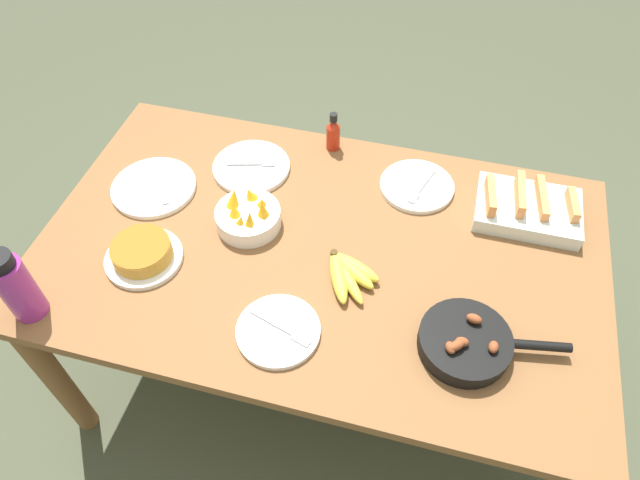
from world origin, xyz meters
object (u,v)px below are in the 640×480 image
hot_sauce_bottle (333,133)px  banana_bunch (348,273)px  empty_plate_near_front (417,186)px  skillet (467,342)px  fruit_bowl_mango (248,216)px  melon_tray (527,208)px  empty_plate_mid_edge (278,331)px  frittata_plate_center (142,254)px  empty_plate_far_right (154,187)px  water_bottle (16,287)px  empty_plate_far_left (251,167)px

hot_sauce_bottle → banana_bunch: bearing=-71.9°
banana_bunch → empty_plate_near_front: size_ratio=0.79×
skillet → fruit_bowl_mango: size_ratio=1.93×
melon_tray → empty_plate_mid_edge: melon_tray is taller
melon_tray → hot_sauce_bottle: bearing=166.4°
frittata_plate_center → empty_plate_near_front: frittata_plate_center is taller
frittata_plate_center → fruit_bowl_mango: bearing=40.0°
empty_plate_near_front → melon_tray: bearing=-5.7°
frittata_plate_center → empty_plate_mid_edge: bearing=-16.5°
empty_plate_far_right → fruit_bowl_mango: 0.34m
melon_tray → skillet: bearing=-104.7°
melon_tray → water_bottle: 1.41m
empty_plate_far_left → empty_plate_mid_edge: same height
frittata_plate_center → hot_sauce_bottle: 0.72m
empty_plate_mid_edge → water_bottle: (-0.64, -0.10, 0.10)m
empty_plate_far_right → water_bottle: (-0.12, -0.49, 0.10)m
empty_plate_near_front → water_bottle: water_bottle is taller
empty_plate_near_front → fruit_bowl_mango: size_ratio=1.21×
empty_plate_near_front → water_bottle: size_ratio=1.02×
empty_plate_far_right → fruit_bowl_mango: fruit_bowl_mango is taller
empty_plate_near_front → fruit_bowl_mango: fruit_bowl_mango is taller
melon_tray → skillet: melon_tray is taller
empty_plate_far_right → hot_sauce_bottle: 0.60m
empty_plate_far_left → water_bottle: bearing=-120.0°
banana_bunch → melon_tray: (0.46, 0.36, 0.01)m
empty_plate_mid_edge → hot_sauce_bottle: bearing=92.9°
melon_tray → water_bottle: (-1.24, -0.67, 0.08)m
skillet → frittata_plate_center: skillet is taller
water_bottle → hot_sauce_bottle: (0.61, 0.83, -0.05)m
frittata_plate_center → water_bottle: size_ratio=0.96×
melon_tray → empty_plate_near_front: melon_tray is taller
skillet → empty_plate_near_front: 0.57m
melon_tray → empty_plate_far_right: bearing=-170.8°
empty_plate_near_front → banana_bunch: bearing=-108.6°
empty_plate_far_left → fruit_bowl_mango: 0.24m
banana_bunch → empty_plate_far_right: size_ratio=0.69×
banana_bunch → skillet: (0.33, -0.14, 0.01)m
empty_plate_far_left → empty_plate_far_right: 0.31m
empty_plate_near_front → empty_plate_far_left: same height
empty_plate_mid_edge → fruit_bowl_mango: 0.38m
skillet → water_bottle: bearing=179.1°
banana_bunch → empty_plate_near_front: (0.13, 0.39, -0.01)m
water_bottle → hot_sauce_bottle: bearing=53.6°
skillet → empty_plate_far_left: skillet is taller
melon_tray → hot_sauce_bottle: size_ratio=2.20×
melon_tray → empty_plate_near_front: bearing=174.3°
hot_sauce_bottle → frittata_plate_center: bearing=-123.6°
banana_bunch → hot_sauce_bottle: (-0.17, 0.51, 0.04)m
melon_tray → hot_sauce_bottle: 0.65m
empty_plate_near_front → fruit_bowl_mango: (-0.46, -0.28, 0.03)m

